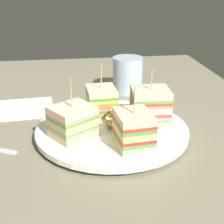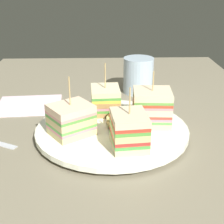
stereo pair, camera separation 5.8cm
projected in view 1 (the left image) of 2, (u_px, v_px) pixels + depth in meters
ground_plane at (112, 140)px, 60.66cm from camera, size 116.07×70.36×1.80cm
plate at (112, 131)px, 59.91cm from camera, size 27.37×27.37×1.65cm
sandwich_wedge_0 at (150, 106)px, 60.67cm from camera, size 6.65×7.15×9.95cm
sandwich_wedge_1 at (101, 100)px, 65.18cm from camera, size 7.04×5.81×9.91cm
sandwich_wedge_2 at (73, 122)px, 55.57cm from camera, size 8.57×8.83×10.29cm
sandwich_wedge_3 at (134, 129)px, 52.56cm from camera, size 7.30×6.07×9.93cm
chip_pile at (119, 116)px, 60.55cm from camera, size 6.70×6.04×3.41cm
napkin at (20, 108)px, 71.55cm from camera, size 12.80×14.68×0.50cm
drinking_glass at (127, 77)px, 80.93cm from camera, size 7.26×7.26×8.54cm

